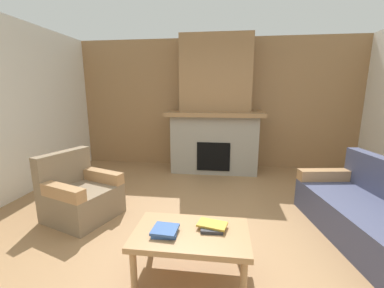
{
  "coord_description": "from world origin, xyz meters",
  "views": [
    {
      "loc": [
        0.17,
        -2.42,
        1.62
      ],
      "look_at": [
        -0.27,
        1.04,
        0.88
      ],
      "focal_mm": 23.12,
      "sensor_mm": 36.0,
      "label": 1
    }
  ],
  "objects_px": {
    "couch": "(375,216)",
    "armchair": "(80,195)",
    "fireplace": "(215,114)",
    "coffee_table": "(191,237)"
  },
  "relations": [
    {
      "from": "fireplace",
      "to": "armchair",
      "type": "distance_m",
      "value": 2.92
    },
    {
      "from": "couch",
      "to": "armchair",
      "type": "relative_size",
      "value": 1.97
    },
    {
      "from": "coffee_table",
      "to": "armchair",
      "type": "bearing_deg",
      "value": 150.64
    },
    {
      "from": "coffee_table",
      "to": "fireplace",
      "type": "bearing_deg",
      "value": 88.56
    },
    {
      "from": "couch",
      "to": "coffee_table",
      "type": "distance_m",
      "value": 2.08
    },
    {
      "from": "fireplace",
      "to": "armchair",
      "type": "xyz_separation_m",
      "value": [
        -1.66,
        -2.24,
        -0.87
      ]
    },
    {
      "from": "armchair",
      "to": "coffee_table",
      "type": "bearing_deg",
      "value": -29.36
    },
    {
      "from": "fireplace",
      "to": "coffee_table",
      "type": "relative_size",
      "value": 2.7
    },
    {
      "from": "couch",
      "to": "armchair",
      "type": "xyz_separation_m",
      "value": [
        -3.5,
        0.1,
        0.01
      ]
    },
    {
      "from": "couch",
      "to": "armchair",
      "type": "height_order",
      "value": "same"
    }
  ]
}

